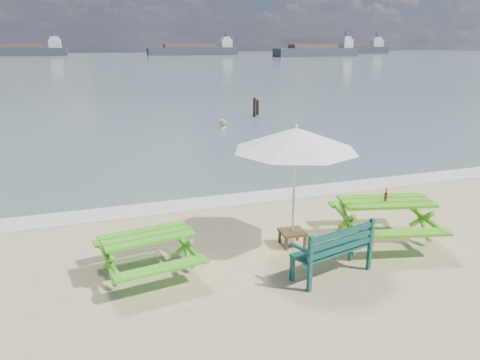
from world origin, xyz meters
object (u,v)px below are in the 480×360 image
object	(u,v)px
picnic_table_left	(148,255)
picnic_table_right	(384,221)
side_table	(292,238)
beer_bottle	(386,197)
patio_umbrella	(296,139)
swimmer	(222,138)
park_bench	(331,260)

from	to	relation	value
picnic_table_left	picnic_table_right	world-z (taller)	picnic_table_right
side_table	beer_bottle	size ratio (longest dim) A/B	2.00
picnic_table_right	side_table	world-z (taller)	picnic_table_right
side_table	beer_bottle	xyz separation A→B (m)	(1.77, -0.38, 0.75)
side_table	patio_umbrella	bearing A→B (deg)	0.00
swimmer	beer_bottle	bearing A→B (deg)	-93.02
patio_umbrella	swimmer	distance (m)	12.99
picnic_table_right	swimmer	size ratio (longest dim) A/B	1.35
picnic_table_left	park_bench	distance (m)	3.06
park_bench	side_table	bearing A→B (deg)	94.90
park_bench	patio_umbrella	xyz separation A→B (m)	(-0.11, 1.28, 1.81)
picnic_table_left	park_bench	bearing A→B (deg)	-20.04
picnic_table_left	picnic_table_right	xyz separation A→B (m)	(4.58, -0.11, 0.06)
side_table	patio_umbrella	world-z (taller)	patio_umbrella
picnic_table_right	swimmer	bearing A→B (deg)	87.19
side_table	park_bench	bearing A→B (deg)	-85.10
side_table	picnic_table_right	bearing A→B (deg)	-10.80
park_bench	beer_bottle	world-z (taller)	beer_bottle
park_bench	swimmer	xyz separation A→B (m)	(2.33, 13.79, -0.71)
picnic_table_left	picnic_table_right	bearing A→B (deg)	-1.40
beer_bottle	picnic_table_right	bearing A→B (deg)	37.86
beer_bottle	side_table	bearing A→B (deg)	167.70
picnic_table_left	picnic_table_right	size ratio (longest dim) A/B	0.82
side_table	beer_bottle	world-z (taller)	beer_bottle
side_table	picnic_table_left	bearing A→B (deg)	-175.16
beer_bottle	swimmer	bearing A→B (deg)	86.98
picnic_table_left	swimmer	xyz separation A→B (m)	(5.21, 12.74, -0.77)
picnic_table_left	park_bench	world-z (taller)	park_bench
picnic_table_left	swimmer	bearing A→B (deg)	67.75
side_table	swimmer	distance (m)	12.76
picnic_table_right	side_table	xyz separation A→B (m)	(-1.81, 0.35, -0.24)
picnic_table_left	patio_umbrella	distance (m)	3.28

